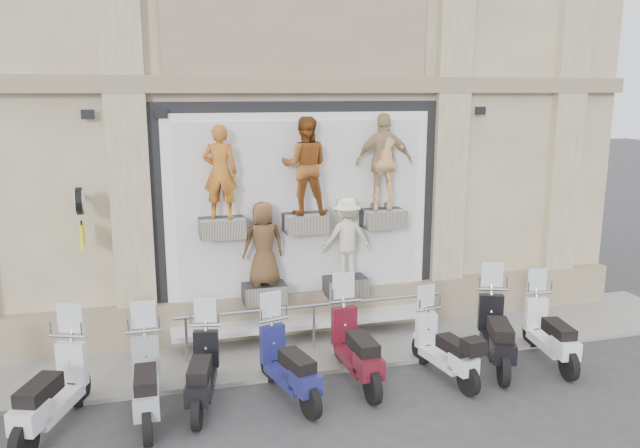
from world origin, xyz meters
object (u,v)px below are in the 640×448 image
at_px(scooter_d, 202,359).
at_px(scooter_g, 445,337).
at_px(scooter_b, 50,377).
at_px(scooter_c, 145,368).
at_px(scooter_i, 551,321).
at_px(scooter_e, 289,352).
at_px(scooter_h, 497,320).
at_px(clock_sign_bracket, 80,210).
at_px(scooter_f, 356,334).
at_px(guard_rail, 314,328).

distance_m(scooter_d, scooter_g, 3.98).
relative_size(scooter_b, scooter_c, 1.04).
bearing_deg(scooter_i, scooter_c, -170.52).
bearing_deg(scooter_e, scooter_b, 166.78).
bearing_deg(scooter_c, scooter_i, 1.36).
bearing_deg(scooter_c, scooter_e, 1.48).
xyz_separation_m(scooter_b, scooter_h, (7.17, 0.20, 0.01)).
relative_size(scooter_b, scooter_i, 1.07).
bearing_deg(scooter_d, clock_sign_bracket, 144.06).
relative_size(scooter_c, scooter_e, 1.02).
distance_m(scooter_e, scooter_h, 3.76).
relative_size(scooter_b, scooter_h, 0.98).
distance_m(scooter_f, scooter_h, 2.56).
height_order(scooter_e, scooter_h, scooter_h).
bearing_deg(scooter_f, scooter_g, -11.02).
relative_size(scooter_b, scooter_e, 1.06).
relative_size(scooter_f, scooter_i, 1.09).
bearing_deg(scooter_b, scooter_f, 24.98).
height_order(scooter_c, scooter_f, scooter_f).
height_order(scooter_c, scooter_d, scooter_c).
distance_m(guard_rail, clock_sign_bracket, 4.57).
bearing_deg(scooter_h, clock_sign_bracket, -174.50).
bearing_deg(scooter_g, clock_sign_bracket, 151.03).
xyz_separation_m(guard_rail, scooter_h, (2.90, -1.45, 0.38)).
distance_m(scooter_b, scooter_h, 7.18).
distance_m(guard_rail, scooter_f, 1.46).
height_order(guard_rail, clock_sign_bracket, clock_sign_bracket).
bearing_deg(scooter_f, scooter_i, -3.91).
relative_size(guard_rail, scooter_c, 2.57).
bearing_deg(clock_sign_bracket, scooter_h, -15.74).
xyz_separation_m(guard_rail, scooter_g, (1.81, -1.64, 0.27)).
xyz_separation_m(scooter_c, scooter_f, (3.34, 0.28, 0.04)).
xyz_separation_m(scooter_b, scooter_c, (1.28, 0.00, -0.03)).
relative_size(scooter_b, scooter_f, 0.99).
distance_m(scooter_c, scooter_f, 3.35).
relative_size(scooter_e, scooter_h, 0.93).
bearing_deg(scooter_c, scooter_b, -179.18).
bearing_deg(scooter_b, scooter_c, 21.48).
bearing_deg(scooter_b, scooter_d, 26.10).
height_order(guard_rail, scooter_g, scooter_g).
distance_m(guard_rail, scooter_b, 4.59).
bearing_deg(scooter_e, scooter_f, -1.52).
xyz_separation_m(scooter_e, scooter_g, (2.66, -0.02, -0.05)).
bearing_deg(scooter_h, scooter_g, -148.84).
relative_size(scooter_e, scooter_i, 1.01).
height_order(guard_rail, scooter_d, scooter_d).
height_order(scooter_f, scooter_i, scooter_f).
height_order(scooter_b, scooter_d, scooter_b).
bearing_deg(scooter_f, scooter_h, -2.31).
bearing_deg(scooter_g, guard_rail, 129.15).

